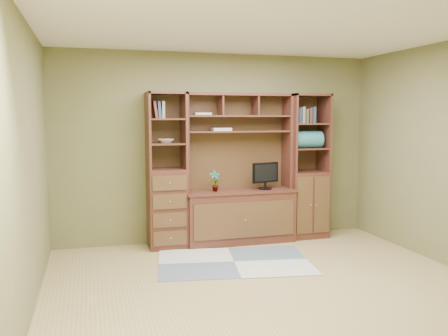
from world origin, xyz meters
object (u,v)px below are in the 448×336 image
object	(u,v)px
center_hutch	(240,169)
right_tower	(307,166)
left_tower	(167,171)
monitor	(265,171)

from	to	relation	value
center_hutch	right_tower	bearing A→B (deg)	2.23
left_tower	monitor	bearing A→B (deg)	-3.15
right_tower	monitor	bearing A→B (deg)	-173.53
left_tower	right_tower	size ratio (longest dim) A/B	1.00
center_hutch	monitor	bearing A→B (deg)	-5.50
center_hutch	right_tower	distance (m)	1.03
right_tower	monitor	size ratio (longest dim) A/B	4.01
center_hutch	right_tower	size ratio (longest dim) A/B	1.00
center_hutch	right_tower	xyz separation A→B (m)	(1.02, 0.04, 0.00)
center_hutch	left_tower	world-z (taller)	same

